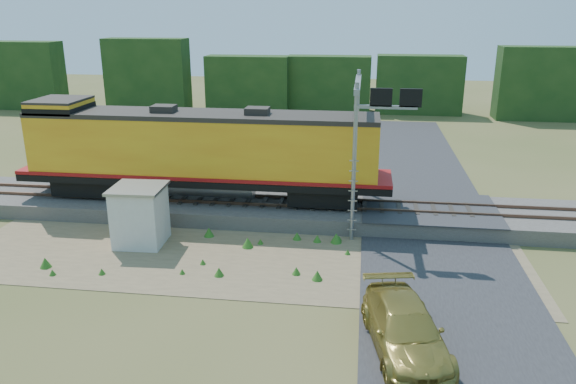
# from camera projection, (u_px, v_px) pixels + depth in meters

# --- Properties ---
(ground) EXTENTS (140.00, 140.00, 0.00)m
(ground) POSITION_uv_depth(u_px,v_px,m) (281.00, 264.00, 24.94)
(ground) COLOR #475123
(ground) RESTS_ON ground
(ballast) EXTENTS (70.00, 5.00, 0.80)m
(ballast) POSITION_uv_depth(u_px,v_px,m) (297.00, 210.00, 30.47)
(ballast) COLOR slate
(ballast) RESTS_ON ground
(rails) EXTENTS (70.00, 1.54, 0.16)m
(rails) POSITION_uv_depth(u_px,v_px,m) (297.00, 202.00, 30.32)
(rails) COLOR brown
(rails) RESTS_ON ballast
(dirt_shoulder) EXTENTS (26.00, 8.00, 0.03)m
(dirt_shoulder) POSITION_uv_depth(u_px,v_px,m) (240.00, 257.00, 25.66)
(dirt_shoulder) COLOR #8C7754
(dirt_shoulder) RESTS_ON ground
(road) EXTENTS (7.00, 66.00, 0.86)m
(road) POSITION_uv_depth(u_px,v_px,m) (441.00, 264.00, 24.72)
(road) COLOR #38383A
(road) RESTS_ON ground
(tree_line_north) EXTENTS (130.00, 3.00, 6.50)m
(tree_line_north) POSITION_uv_depth(u_px,v_px,m) (333.00, 85.00, 59.76)
(tree_line_north) COLOR #193914
(tree_line_north) RESTS_ON ground
(weed_clumps) EXTENTS (15.00, 6.20, 0.56)m
(weed_clumps) POSITION_uv_depth(u_px,v_px,m) (206.00, 259.00, 25.48)
(weed_clumps) COLOR #316E1F
(weed_clumps) RESTS_ON ground
(locomotive) EXTENTS (20.20, 3.08, 5.21)m
(locomotive) POSITION_uv_depth(u_px,v_px,m) (197.00, 151.00, 30.19)
(locomotive) COLOR black
(locomotive) RESTS_ON rails
(shed) EXTENTS (2.52, 2.52, 2.88)m
(shed) POSITION_uv_depth(u_px,v_px,m) (140.00, 215.00, 26.71)
(shed) COLOR silver
(shed) RESTS_ON ground
(signal_gantry) EXTENTS (3.04, 6.20, 7.67)m
(signal_gantry) POSITION_uv_depth(u_px,v_px,m) (365.00, 117.00, 27.73)
(signal_gantry) COLOR gray
(signal_gantry) RESTS_ON ground
(car) EXTENTS (3.23, 5.77, 1.58)m
(car) POSITION_uv_depth(u_px,v_px,m) (405.00, 329.00, 18.43)
(car) COLOR #9F8C3B
(car) RESTS_ON ground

